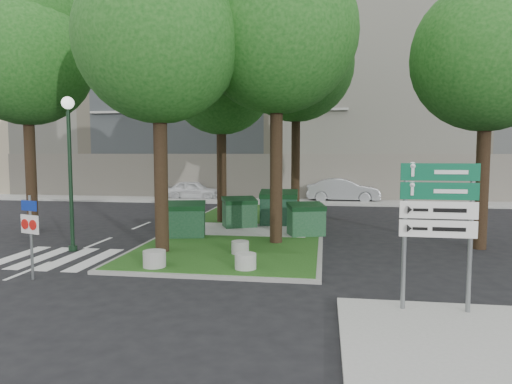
% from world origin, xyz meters
% --- Properties ---
extents(ground, '(120.00, 120.00, 0.00)m').
position_xyz_m(ground, '(0.00, 0.00, 0.00)').
color(ground, black).
rests_on(ground, ground).
extents(median_island, '(6.00, 16.00, 0.12)m').
position_xyz_m(median_island, '(0.50, 8.00, 0.06)').
color(median_island, '#214D16').
rests_on(median_island, ground).
extents(median_kerb, '(6.30, 16.30, 0.10)m').
position_xyz_m(median_kerb, '(0.50, 8.00, 0.05)').
color(median_kerb, gray).
rests_on(median_kerb, ground).
extents(sidewalk_corner, '(5.00, 4.00, 0.12)m').
position_xyz_m(sidewalk_corner, '(6.50, -3.50, 0.06)').
color(sidewalk_corner, '#999993').
rests_on(sidewalk_corner, ground).
extents(building_sidewalk, '(42.00, 3.00, 0.12)m').
position_xyz_m(building_sidewalk, '(0.00, 18.50, 0.06)').
color(building_sidewalk, '#999993').
rests_on(building_sidewalk, ground).
extents(zebra_crossing, '(5.00, 3.00, 0.01)m').
position_xyz_m(zebra_crossing, '(-3.75, 1.50, 0.01)').
color(zebra_crossing, silver).
rests_on(zebra_crossing, ground).
extents(apartment_building, '(41.00, 12.00, 16.00)m').
position_xyz_m(apartment_building, '(0.00, 26.00, 8.00)').
color(apartment_building, '#BEB38E').
rests_on(apartment_building, ground).
extents(tree_median_near_left, '(5.20, 5.20, 10.53)m').
position_xyz_m(tree_median_near_left, '(-1.41, 2.56, 7.32)').
color(tree_median_near_left, black).
rests_on(tree_median_near_left, ground).
extents(tree_median_near_right, '(5.60, 5.60, 11.46)m').
position_xyz_m(tree_median_near_right, '(2.09, 4.56, 7.99)').
color(tree_median_near_right, black).
rests_on(tree_median_near_right, ground).
extents(tree_median_mid, '(4.80, 4.80, 9.99)m').
position_xyz_m(tree_median_mid, '(-0.91, 9.06, 6.98)').
color(tree_median_mid, black).
rests_on(tree_median_mid, ground).
extents(tree_median_far, '(5.80, 5.80, 11.93)m').
position_xyz_m(tree_median_far, '(2.29, 12.06, 8.32)').
color(tree_median_far, black).
rests_on(tree_median_far, ground).
extents(tree_street_left, '(5.40, 5.40, 11.00)m').
position_xyz_m(tree_street_left, '(-8.41, 6.06, 7.65)').
color(tree_street_left, black).
rests_on(tree_street_left, ground).
extents(tree_street_right, '(5.00, 5.00, 10.06)m').
position_xyz_m(tree_street_right, '(9.09, 5.06, 6.98)').
color(tree_street_right, black).
rests_on(tree_street_right, ground).
extents(dumpster_a, '(1.62, 1.29, 1.34)m').
position_xyz_m(dumpster_a, '(-1.50, 5.13, 0.76)').
color(dumpster_a, black).
rests_on(dumpster_a, median_island).
extents(dumpster_b, '(1.67, 1.45, 1.30)m').
position_xyz_m(dumpster_b, '(0.10, 7.59, 0.74)').
color(dumpster_b, '#0F361A').
rests_on(dumpster_b, median_island).
extents(dumpster_c, '(1.71, 1.24, 1.54)m').
position_xyz_m(dumpster_c, '(1.70, 8.48, 0.86)').
color(dumpster_c, '#0F321E').
rests_on(dumpster_c, median_island).
extents(dumpster_d, '(1.60, 1.34, 1.27)m').
position_xyz_m(dumpster_d, '(3.00, 6.08, 0.73)').
color(dumpster_d, '#134020').
rests_on(dumpster_d, median_island).
extents(bollard_left, '(0.64, 0.64, 0.45)m').
position_xyz_m(bollard_left, '(-0.99, 0.50, 0.35)').
color(bollard_left, '#9F9E9A').
rests_on(bollard_left, median_island).
extents(bollard_right, '(0.59, 0.59, 0.42)m').
position_xyz_m(bollard_right, '(1.57, 0.67, 0.33)').
color(bollard_right, '#A5A6A1').
rests_on(bollard_right, median_island).
extents(bollard_mid, '(0.56, 0.56, 0.40)m').
position_xyz_m(bollard_mid, '(1.07, 2.51, 0.32)').
color(bollard_mid, gray).
rests_on(bollard_mid, median_island).
extents(litter_bin, '(0.41, 0.41, 0.71)m').
position_xyz_m(litter_bin, '(3.20, 11.50, 0.48)').
color(litter_bin, yellow).
rests_on(litter_bin, median_island).
extents(street_lamp, '(0.41, 0.41, 5.14)m').
position_xyz_m(street_lamp, '(-4.69, 2.59, 3.23)').
color(street_lamp, black).
rests_on(street_lamp, ground).
extents(traffic_sign_pole, '(0.64, 0.25, 2.21)m').
position_xyz_m(traffic_sign_pole, '(-3.83, -0.79, 1.42)').
color(traffic_sign_pole, slate).
rests_on(traffic_sign_pole, ground).
extents(directional_sign, '(1.49, 0.12, 2.98)m').
position_xyz_m(directional_sign, '(5.94, -2.00, 2.10)').
color(directional_sign, slate).
rests_on(directional_sign, sidewalk_corner).
extents(car_white, '(4.00, 1.73, 1.34)m').
position_xyz_m(car_white, '(-5.43, 19.41, 0.67)').
color(car_white, white).
rests_on(car_white, ground).
extents(car_silver, '(4.81, 1.69, 1.58)m').
position_xyz_m(car_silver, '(4.91, 19.43, 0.79)').
color(car_silver, '#979A9E').
rests_on(car_silver, ground).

